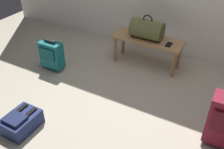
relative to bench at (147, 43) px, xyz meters
name	(u,v)px	position (x,y,z in m)	size (l,w,h in m)	color
ground_plane	(115,108)	(0.06, -1.06, -0.36)	(6.60, 6.60, 0.00)	#B2A893
bench	(147,43)	(0.00, 0.00, 0.00)	(1.00, 0.36, 0.42)	#A87A4C
duffel_bag_olive	(147,29)	(-0.02, 0.00, 0.20)	(0.44, 0.26, 0.34)	#51562D
cell_phone	(169,45)	(0.32, -0.04, 0.07)	(0.07, 0.14, 0.01)	black
suitcase_small_teal	(51,55)	(-1.11, -0.76, -0.12)	(0.32, 0.19, 0.46)	#14666B
backpack_navy	(21,122)	(-0.64, -1.82, -0.26)	(0.28, 0.38, 0.21)	navy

